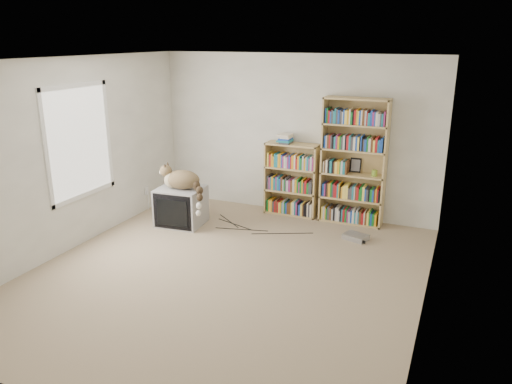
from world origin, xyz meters
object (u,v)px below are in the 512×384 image
at_px(bookcase_tall, 354,165).
at_px(bookcase_short, 292,182).
at_px(cat, 185,183).
at_px(dvd_player, 356,237).
at_px(crt_tv, 181,206).

xyz_separation_m(bookcase_tall, bookcase_short, (-0.96, -0.00, -0.37)).
bearing_deg(bookcase_short, cat, -137.56).
distance_m(cat, bookcase_short, 1.72).
relative_size(cat, bookcase_tall, 0.43).
bearing_deg(dvd_player, bookcase_tall, 126.39).
relative_size(crt_tv, dvd_player, 2.20).
bearing_deg(cat, dvd_player, 0.40).
bearing_deg(bookcase_tall, crt_tv, -154.92).
distance_m(crt_tv, dvd_player, 2.62).
height_order(crt_tv, bookcase_short, bookcase_short).
bearing_deg(crt_tv, cat, -33.44).
bearing_deg(bookcase_short, dvd_player, -29.33).
bearing_deg(cat, bookcase_tall, 16.63).
xyz_separation_m(crt_tv, cat, (0.11, -0.06, 0.39)).
distance_m(bookcase_tall, dvd_player, 1.12).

